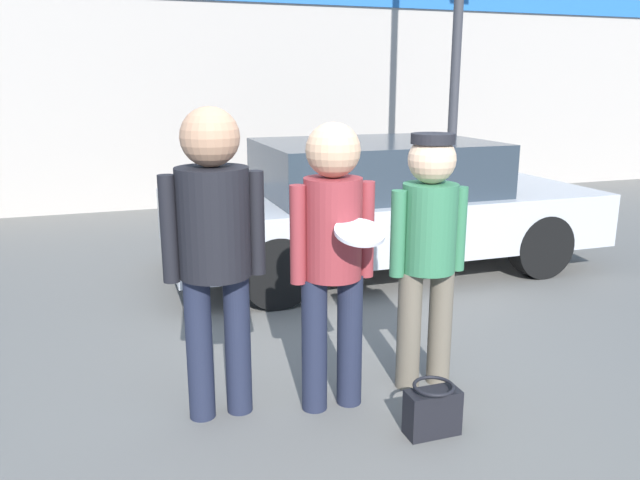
% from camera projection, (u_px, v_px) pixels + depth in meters
% --- Properties ---
extents(ground_plane, '(56.00, 56.00, 0.00)m').
position_uv_depth(ground_plane, '(333.00, 394.00, 3.89)').
color(ground_plane, '#66635E').
extents(storefront_building, '(24.00, 0.22, 3.35)m').
position_uv_depth(storefront_building, '(188.00, 95.00, 9.42)').
color(storefront_building, '#B2A89E').
rests_on(storefront_building, ground).
extents(person_left, '(0.57, 0.40, 1.77)m').
position_uv_depth(person_left, '(214.00, 236.00, 3.41)').
color(person_left, '#1E2338').
rests_on(person_left, ground).
extents(person_middle_with_frisbee, '(0.50, 0.54, 1.68)m').
position_uv_depth(person_middle_with_frisbee, '(333.00, 245.00, 3.51)').
color(person_middle_with_frisbee, '#1E2338').
rests_on(person_middle_with_frisbee, ground).
extents(person_right, '(0.50, 0.33, 1.60)m').
position_uv_depth(person_right, '(428.00, 241.00, 3.80)').
color(person_right, '#665B4C').
rests_on(person_right, ground).
extents(parked_car_near, '(4.37, 1.90, 1.31)m').
position_uv_depth(parked_car_near, '(379.00, 204.00, 6.43)').
color(parked_car_near, '#B7BABF').
rests_on(parked_car_near, ground).
extents(handbag, '(0.30, 0.23, 0.30)m').
position_uv_depth(handbag, '(433.00, 410.00, 3.42)').
color(handbag, black).
rests_on(handbag, ground).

